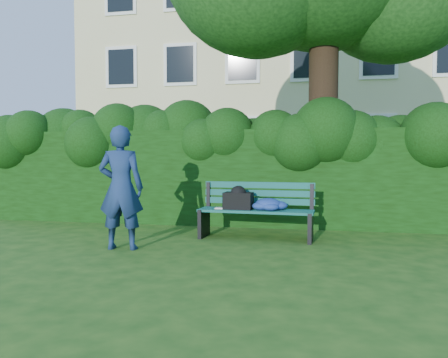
# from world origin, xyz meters

# --- Properties ---
(ground) EXTENTS (80.00, 80.00, 0.00)m
(ground) POSITION_xyz_m (0.00, 0.00, 0.00)
(ground) COLOR #1E4B15
(ground) RESTS_ON ground
(apartment_building) EXTENTS (16.00, 8.08, 12.00)m
(apartment_building) POSITION_xyz_m (-0.00, 13.99, 6.00)
(apartment_building) COLOR #CFC68B
(apartment_building) RESTS_ON ground
(hedge) EXTENTS (10.00, 1.00, 1.80)m
(hedge) POSITION_xyz_m (0.00, 2.20, 0.90)
(hedge) COLOR black
(hedge) RESTS_ON ground
(park_bench) EXTENTS (1.84, 0.66, 0.89)m
(park_bench) POSITION_xyz_m (0.48, 0.68, 0.51)
(park_bench) COLOR #0F4B4B
(park_bench) RESTS_ON ground
(man_reading) EXTENTS (0.68, 0.50, 1.74)m
(man_reading) POSITION_xyz_m (-1.26, -0.46, 0.87)
(man_reading) COLOR navy
(man_reading) RESTS_ON ground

